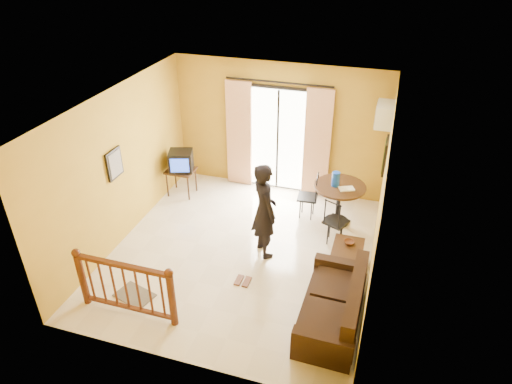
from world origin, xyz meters
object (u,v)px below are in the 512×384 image
(coffee_table, at_px, (346,258))
(dining_table, at_px, (339,193))
(television, at_px, (181,161))
(sofa, at_px, (335,309))
(standing_person, at_px, (264,211))

(coffee_table, bearing_deg, dining_table, 104.15)
(television, bearing_deg, sofa, -54.59)
(coffee_table, relative_size, standing_person, 0.52)
(standing_person, bearing_deg, dining_table, -78.34)
(television, relative_size, sofa, 0.33)
(television, height_order, coffee_table, television)
(dining_table, relative_size, coffee_table, 1.08)
(dining_table, height_order, standing_person, standing_person)
(dining_table, bearing_deg, television, 178.43)
(coffee_table, xyz_separation_m, standing_person, (-1.47, 0.08, 0.61))
(television, bearing_deg, dining_table, -19.24)
(dining_table, distance_m, coffee_table, 1.52)
(television, distance_m, dining_table, 3.36)
(television, xyz_separation_m, standing_person, (2.25, -1.44, 0.08))
(television, height_order, dining_table, television)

